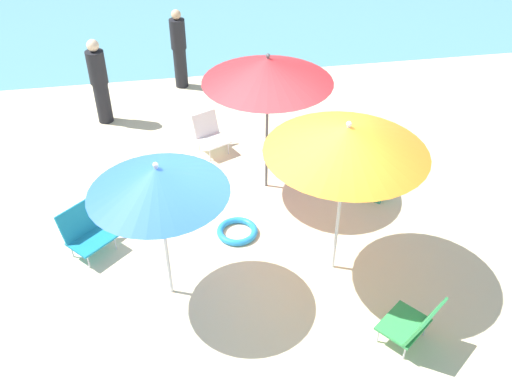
# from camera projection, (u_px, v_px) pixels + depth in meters

# --- Properties ---
(ground_plane) EXTENTS (40.00, 40.00, 0.00)m
(ground_plane) POSITION_uv_depth(u_px,v_px,m) (263.00, 252.00, 7.31)
(ground_plane) COLOR beige
(umbrella_orange) EXTENTS (1.82, 1.82, 2.12)m
(umbrella_orange) POSITION_uv_depth(u_px,v_px,m) (347.00, 139.00, 5.95)
(umbrella_orange) COLOR silver
(umbrella_orange) RESTS_ON ground_plane
(umbrella_blue) EXTENTS (1.52, 1.52, 1.89)m
(umbrella_blue) POSITION_uv_depth(u_px,v_px,m) (157.00, 180.00, 5.75)
(umbrella_blue) COLOR silver
(umbrella_blue) RESTS_ON ground_plane
(umbrella_red) EXTENTS (1.78, 1.78, 2.13)m
(umbrella_red) POSITION_uv_depth(u_px,v_px,m) (268.00, 70.00, 7.35)
(umbrella_red) COLOR #4C4C51
(umbrella_red) RESTS_ON ground_plane
(beach_chair_a) EXTENTS (0.74, 0.73, 0.67)m
(beach_chair_a) POSITION_uv_depth(u_px,v_px,m) (414.00, 323.00, 5.92)
(beach_chair_a) COLOR #33934C
(beach_chair_a) RESTS_ON ground_plane
(beach_chair_b) EXTENTS (0.63, 0.67, 0.62)m
(beach_chair_b) POSITION_uv_depth(u_px,v_px,m) (210.00, 133.00, 9.12)
(beach_chair_b) COLOR white
(beach_chair_b) RESTS_ON ground_plane
(beach_chair_c) EXTENTS (0.75, 0.75, 0.64)m
(beach_chair_c) POSITION_uv_depth(u_px,v_px,m) (85.00, 231.00, 7.15)
(beach_chair_c) COLOR teal
(beach_chair_c) RESTS_ON ground_plane
(person_a) EXTENTS (0.30, 0.30, 1.55)m
(person_a) POSITION_uv_depth(u_px,v_px,m) (179.00, 49.00, 10.75)
(person_a) COLOR black
(person_a) RESTS_ON ground_plane
(person_b) EXTENTS (0.31, 0.31, 1.53)m
(person_b) POSITION_uv_depth(u_px,v_px,m) (99.00, 82.00, 9.63)
(person_b) COLOR black
(person_b) RESTS_ON ground_plane
(swim_ring) EXTENTS (0.56, 0.56, 0.09)m
(swim_ring) POSITION_uv_depth(u_px,v_px,m) (237.00, 231.00, 7.57)
(swim_ring) COLOR #238CD8
(swim_ring) RESTS_ON ground_plane
(beach_bag) EXTENTS (0.34, 0.33, 0.32)m
(beach_bag) POSITION_uv_depth(u_px,v_px,m) (375.00, 189.00, 8.15)
(beach_bag) COLOR #389970
(beach_bag) RESTS_ON ground_plane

